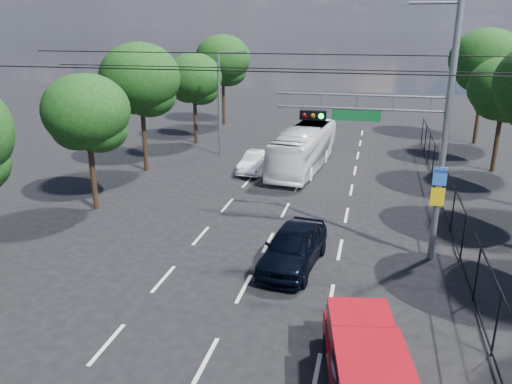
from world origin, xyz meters
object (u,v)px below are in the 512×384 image
(signal_mast, at_px, (411,125))
(white_bus, at_px, (304,148))
(navy_hatchback, at_px, (293,247))
(red_pickup, at_px, (365,361))
(white_van, at_px, (256,162))

(signal_mast, relative_size, white_bus, 0.99)
(navy_hatchback, xyz_separation_m, white_bus, (-1.62, 13.59, 0.55))
(red_pickup, height_order, white_van, red_pickup)
(signal_mast, distance_m, red_pickup, 9.40)
(red_pickup, height_order, navy_hatchback, red_pickup)
(red_pickup, distance_m, navy_hatchback, 7.00)
(signal_mast, xyz_separation_m, navy_hatchback, (-3.92, -1.87, -4.45))
(signal_mast, distance_m, navy_hatchback, 6.22)
(red_pickup, relative_size, white_van, 1.26)
(signal_mast, height_order, white_van, signal_mast)
(signal_mast, distance_m, white_van, 14.05)
(signal_mast, xyz_separation_m, white_van, (-8.28, 10.37, -4.61))
(red_pickup, bearing_deg, navy_hatchback, 113.79)
(signal_mast, relative_size, red_pickup, 1.96)
(white_van, bearing_deg, signal_mast, -46.57)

